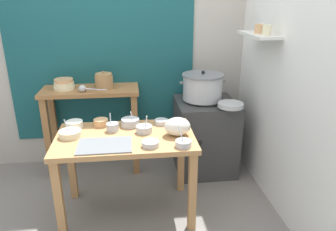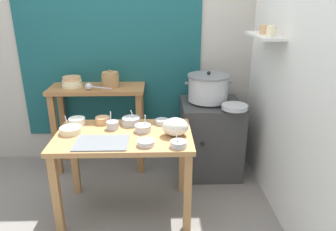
{
  "view_description": "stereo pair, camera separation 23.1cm",
  "coord_description": "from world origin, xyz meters",
  "px_view_note": "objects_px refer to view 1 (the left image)",
  "views": [
    {
      "loc": [
        0.13,
        -2.31,
        1.76
      ],
      "look_at": [
        0.43,
        0.19,
        0.82
      ],
      "focal_mm": 34.04,
      "sensor_mm": 36.0,
      "label": 1
    },
    {
      "loc": [
        0.36,
        -2.32,
        1.76
      ],
      "look_at": [
        0.43,
        0.19,
        0.82
      ],
      "focal_mm": 34.04,
      "sensor_mm": 36.0,
      "label": 2
    }
  ],
  "objects_px": {
    "wide_pan": "(231,105)",
    "prep_bowl_8": "(113,127)",
    "clay_pot": "(104,81)",
    "prep_bowl_5": "(70,133)",
    "prep_bowl_0": "(74,124)",
    "prep_bowl_2": "(161,122)",
    "back_shelf_table": "(92,109)",
    "stove_block": "(205,136)",
    "prep_bowl_3": "(144,129)",
    "prep_bowl_4": "(101,122)",
    "prep_bowl_6": "(183,143)",
    "steamer_pot": "(203,87)",
    "plastic_bag": "(177,126)",
    "serving_tray": "(105,145)",
    "prep_table": "(126,148)",
    "prep_bowl_1": "(130,122)",
    "prep_bowl_7": "(150,143)",
    "ladle": "(83,89)",
    "bowl_stack_enamel": "(64,84)"
  },
  "relations": [
    {
      "from": "prep_bowl_4",
      "to": "prep_bowl_8",
      "type": "distance_m",
      "value": 0.17
    },
    {
      "from": "clay_pot",
      "to": "prep_bowl_0",
      "type": "xyz_separation_m",
      "value": [
        -0.22,
        -0.57,
        -0.22
      ]
    },
    {
      "from": "wide_pan",
      "to": "prep_bowl_4",
      "type": "xyz_separation_m",
      "value": [
        -1.2,
        -0.18,
        -0.05
      ]
    },
    {
      "from": "prep_bowl_1",
      "to": "prep_bowl_4",
      "type": "xyz_separation_m",
      "value": [
        -0.25,
        0.04,
        -0.0
      ]
    },
    {
      "from": "back_shelf_table",
      "to": "prep_bowl_1",
      "type": "height_order",
      "value": "back_shelf_table"
    },
    {
      "from": "prep_bowl_5",
      "to": "steamer_pot",
      "type": "bearing_deg",
      "value": 28.43
    },
    {
      "from": "clay_pot",
      "to": "prep_bowl_5",
      "type": "distance_m",
      "value": 0.83
    },
    {
      "from": "prep_bowl_3",
      "to": "prep_bowl_6",
      "type": "bearing_deg",
      "value": -47.33
    },
    {
      "from": "steamer_pot",
      "to": "prep_bowl_4",
      "type": "xyz_separation_m",
      "value": [
        -0.98,
        -0.44,
        -0.16
      ]
    },
    {
      "from": "prep_table",
      "to": "serving_tray",
      "type": "bearing_deg",
      "value": -131.18
    },
    {
      "from": "back_shelf_table",
      "to": "prep_bowl_7",
      "type": "relative_size",
      "value": 7.46
    },
    {
      "from": "clay_pot",
      "to": "prep_bowl_8",
      "type": "xyz_separation_m",
      "value": [
        0.1,
        -0.68,
        -0.22
      ]
    },
    {
      "from": "prep_bowl_3",
      "to": "prep_bowl_4",
      "type": "distance_m",
      "value": 0.41
    },
    {
      "from": "clay_pot",
      "to": "wide_pan",
      "type": "distance_m",
      "value": 1.26
    },
    {
      "from": "prep_table",
      "to": "prep_bowl_1",
      "type": "bearing_deg",
      "value": 77.48
    },
    {
      "from": "prep_bowl_7",
      "to": "prep_bowl_2",
      "type": "bearing_deg",
      "value": 73.84
    },
    {
      "from": "wide_pan",
      "to": "prep_bowl_0",
      "type": "xyz_separation_m",
      "value": [
        -1.41,
        -0.19,
        -0.05
      ]
    },
    {
      "from": "prep_bowl_2",
      "to": "prep_bowl_7",
      "type": "distance_m",
      "value": 0.44
    },
    {
      "from": "steamer_pot",
      "to": "ladle",
      "type": "distance_m",
      "value": 1.17
    },
    {
      "from": "serving_tray",
      "to": "prep_bowl_7",
      "type": "distance_m",
      "value": 0.34
    },
    {
      "from": "prep_bowl_0",
      "to": "prep_bowl_4",
      "type": "relative_size",
      "value": 1.14
    },
    {
      "from": "prep_bowl_1",
      "to": "prep_bowl_7",
      "type": "height_order",
      "value": "prep_bowl_1"
    },
    {
      "from": "back_shelf_table",
      "to": "prep_bowl_4",
      "type": "height_order",
      "value": "back_shelf_table"
    },
    {
      "from": "prep_bowl_4",
      "to": "prep_bowl_6",
      "type": "height_order",
      "value": "prep_bowl_6"
    },
    {
      "from": "back_shelf_table",
      "to": "steamer_pot",
      "type": "relative_size",
      "value": 2.07
    },
    {
      "from": "clay_pot",
      "to": "prep_bowl_2",
      "type": "xyz_separation_m",
      "value": [
        0.51,
        -0.58,
        -0.23
      ]
    },
    {
      "from": "clay_pot",
      "to": "prep_bowl_8",
      "type": "relative_size",
      "value": 1.2
    },
    {
      "from": "back_shelf_table",
      "to": "prep_bowl_0",
      "type": "distance_m",
      "value": 0.58
    },
    {
      "from": "prep_bowl_4",
      "to": "prep_table",
      "type": "bearing_deg",
      "value": -49.46
    },
    {
      "from": "prep_bowl_0",
      "to": "prep_bowl_2",
      "type": "xyz_separation_m",
      "value": [
        0.74,
        -0.01,
        -0.01
      ]
    },
    {
      "from": "prep_bowl_5",
      "to": "back_shelf_table",
      "type": "bearing_deg",
      "value": 83.66
    },
    {
      "from": "prep_table",
      "to": "prep_bowl_8",
      "type": "distance_m",
      "value": 0.21
    },
    {
      "from": "back_shelf_table",
      "to": "stove_block",
      "type": "relative_size",
      "value": 1.23
    },
    {
      "from": "stove_block",
      "to": "prep_bowl_3",
      "type": "relative_size",
      "value": 4.93
    },
    {
      "from": "steamer_pot",
      "to": "serving_tray",
      "type": "height_order",
      "value": "steamer_pot"
    },
    {
      "from": "prep_table",
      "to": "steamer_pot",
      "type": "bearing_deg",
      "value": 41.34
    },
    {
      "from": "steamer_pot",
      "to": "plastic_bag",
      "type": "relative_size",
      "value": 2.2
    },
    {
      "from": "plastic_bag",
      "to": "prep_bowl_1",
      "type": "relative_size",
      "value": 1.36
    },
    {
      "from": "clay_pot",
      "to": "prep_bowl_4",
      "type": "xyz_separation_m",
      "value": [
        -0.0,
        -0.55,
        -0.22
      ]
    },
    {
      "from": "steamer_pot",
      "to": "wide_pan",
      "type": "height_order",
      "value": "steamer_pot"
    },
    {
      "from": "prep_bowl_2",
      "to": "prep_bowl_6",
      "type": "xyz_separation_m",
      "value": [
        0.12,
        -0.46,
        0.0
      ]
    },
    {
      "from": "wide_pan",
      "to": "prep_bowl_8",
      "type": "height_order",
      "value": "prep_bowl_8"
    },
    {
      "from": "prep_bowl_5",
      "to": "prep_bowl_7",
      "type": "relative_size",
      "value": 1.34
    },
    {
      "from": "serving_tray",
      "to": "prep_bowl_6",
      "type": "height_order",
      "value": "prep_bowl_6"
    },
    {
      "from": "ladle",
      "to": "wide_pan",
      "type": "xyz_separation_m",
      "value": [
        1.38,
        -0.26,
        -0.13
      ]
    },
    {
      "from": "stove_block",
      "to": "prep_bowl_0",
      "type": "xyz_separation_m",
      "value": [
        -1.24,
        -0.44,
        0.37
      ]
    },
    {
      "from": "ladle",
      "to": "prep_bowl_2",
      "type": "bearing_deg",
      "value": -33.42
    },
    {
      "from": "ladle",
      "to": "bowl_stack_enamel",
      "type": "bearing_deg",
      "value": 147.52
    },
    {
      "from": "steamer_pot",
      "to": "plastic_bag",
      "type": "distance_m",
      "value": 0.81
    },
    {
      "from": "prep_bowl_2",
      "to": "prep_bowl_5",
      "type": "relative_size",
      "value": 0.68
    }
  ]
}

